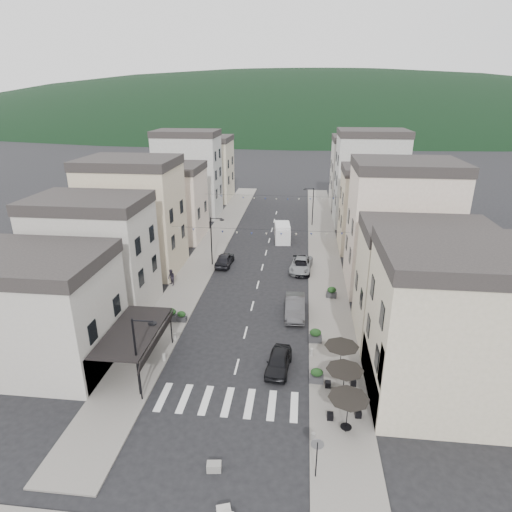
% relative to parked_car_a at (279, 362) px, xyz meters
% --- Properties ---
extents(ground, '(700.00, 700.00, 0.00)m').
position_rel_parked_car_a_xyz_m(ground, '(-3.20, -6.00, -0.71)').
color(ground, black).
rests_on(ground, ground).
extents(sidewalk_left, '(4.00, 76.00, 0.12)m').
position_rel_parked_car_a_xyz_m(sidewalk_left, '(-10.70, 26.00, -0.65)').
color(sidewalk_left, slate).
rests_on(sidewalk_left, ground).
extents(sidewalk_right, '(4.00, 76.00, 0.12)m').
position_rel_parked_car_a_xyz_m(sidewalk_right, '(4.30, 26.00, -0.65)').
color(sidewalk_right, slate).
rests_on(sidewalk_right, ground).
extents(hill_backdrop, '(640.00, 360.00, 70.00)m').
position_rel_parked_car_a_xyz_m(hill_backdrop, '(-3.20, 294.00, -0.71)').
color(hill_backdrop, black).
rests_on(hill_backdrop, ground).
extents(boutique_building, '(12.00, 8.00, 8.00)m').
position_rel_parked_car_a_xyz_m(boutique_building, '(-18.70, -1.00, 3.29)').
color(boutique_building, '#A9A39B').
rests_on(boutique_building, ground).
extents(bistro_building, '(10.00, 8.00, 10.00)m').
position_rel_parked_car_a_xyz_m(bistro_building, '(11.30, -2.00, 4.29)').
color(bistro_building, '#B3A98E').
rests_on(bistro_building, ground).
extents(boutique_awning, '(3.77, 7.50, 3.28)m').
position_rel_parked_car_a_xyz_m(boutique_awning, '(-10.45, -1.00, 2.41)').
color(boutique_awning, black).
rests_on(boutique_awning, ground).
extents(buildings_row_left, '(10.20, 54.16, 14.00)m').
position_rel_parked_car_a_xyz_m(buildings_row_left, '(-17.70, 31.75, 5.41)').
color(buildings_row_left, '#A9A39B').
rests_on(buildings_row_left, ground).
extents(buildings_row_right, '(10.20, 54.16, 14.50)m').
position_rel_parked_car_a_xyz_m(buildings_row_right, '(11.30, 30.59, 5.61)').
color(buildings_row_right, '#B3A98E').
rests_on(buildings_row_right, ground).
extents(cafe_terrace, '(2.50, 8.10, 2.53)m').
position_rel_parked_car_a_xyz_m(cafe_terrace, '(4.50, -3.20, 1.65)').
color(cafe_terrace, black).
rests_on(cafe_terrace, ground).
extents(streetlamp_left_near, '(1.70, 0.56, 6.00)m').
position_rel_parked_car_a_xyz_m(streetlamp_left_near, '(-9.02, -4.00, 2.99)').
color(streetlamp_left_near, black).
rests_on(streetlamp_left_near, ground).
extents(streetlamp_left_far, '(1.70, 0.56, 6.00)m').
position_rel_parked_car_a_xyz_m(streetlamp_left_far, '(-9.02, 20.00, 2.99)').
color(streetlamp_left_far, black).
rests_on(streetlamp_left_far, ground).
extents(streetlamp_right_far, '(1.70, 0.56, 6.00)m').
position_rel_parked_car_a_xyz_m(streetlamp_right_far, '(2.62, 38.00, 2.99)').
color(streetlamp_right_far, black).
rests_on(streetlamp_right_far, ground).
extents(traffic_sign, '(0.70, 0.07, 2.70)m').
position_rel_parked_car_a_xyz_m(traffic_sign, '(2.60, -9.50, 1.22)').
color(traffic_sign, black).
rests_on(traffic_sign, ground).
extents(bollards, '(11.66, 10.26, 0.60)m').
position_rel_parked_car_a_xyz_m(bollards, '(-3.20, -0.50, -0.29)').
color(bollards, gray).
rests_on(bollards, ground).
extents(bunting_near, '(19.00, 0.28, 0.62)m').
position_rel_parked_car_a_xyz_m(bunting_near, '(-3.20, 16.00, 4.95)').
color(bunting_near, black).
rests_on(bunting_near, ground).
extents(bunting_far, '(19.00, 0.28, 0.62)m').
position_rel_parked_car_a_xyz_m(bunting_far, '(-3.20, 32.00, 4.95)').
color(bunting_far, black).
rests_on(bunting_far, ground).
extents(parked_car_a, '(2.07, 4.29, 1.41)m').
position_rel_parked_car_a_xyz_m(parked_car_a, '(0.00, 0.00, 0.00)').
color(parked_car_a, black).
rests_on(parked_car_a, ground).
extents(parked_car_b, '(1.92, 5.20, 1.70)m').
position_rel_parked_car_a_xyz_m(parked_car_b, '(0.98, 8.68, 0.14)').
color(parked_car_b, '#39383B').
rests_on(parked_car_b, ground).
extents(parked_car_c, '(2.90, 5.43, 1.45)m').
position_rel_parked_car_a_xyz_m(parked_car_c, '(1.40, 19.54, 0.02)').
color(parked_car_c, gray).
rests_on(parked_car_c, ground).
extents(parked_car_d, '(2.26, 4.60, 1.29)m').
position_rel_parked_car_a_xyz_m(parked_car_d, '(1.40, 19.11, -0.06)').
color(parked_car_d, black).
rests_on(parked_car_d, ground).
extents(parked_car_e, '(1.94, 4.49, 1.51)m').
position_rel_parked_car_a_xyz_m(parked_car_e, '(-7.80, 20.15, 0.05)').
color(parked_car_e, black).
rests_on(parked_car_e, ground).
extents(delivery_van, '(2.56, 5.35, 2.48)m').
position_rel_parked_car_a_xyz_m(delivery_van, '(-1.39, 30.37, 0.51)').
color(delivery_van, silver).
rests_on(delivery_van, ground).
extents(pedestrian_a, '(0.86, 0.77, 1.98)m').
position_rel_parked_car_a_xyz_m(pedestrian_a, '(-11.27, 2.40, 0.40)').
color(pedestrian_a, black).
rests_on(pedestrian_a, sidewalk_left).
extents(pedestrian_b, '(1.10, 1.10, 1.79)m').
position_rel_parked_car_a_xyz_m(pedestrian_b, '(-12.40, 13.59, 0.31)').
color(pedestrian_b, '#26212D').
rests_on(pedestrian_b, sidewalk_left).
extents(concrete_block_a, '(0.86, 0.59, 0.50)m').
position_rel_parked_car_a_xyz_m(concrete_block_a, '(-2.97, -9.62, -0.46)').
color(concrete_block_a, gray).
rests_on(concrete_block_a, ground).
extents(concrete_block_c, '(0.82, 0.70, 0.40)m').
position_rel_parked_car_a_xyz_m(concrete_block_c, '(-1.96, -12.17, -0.51)').
color(concrete_block_c, '#A4A09B').
rests_on(concrete_block_c, ground).
extents(planter_la, '(1.14, 0.69, 1.23)m').
position_rel_parked_car_a_xyz_m(planter_la, '(-10.20, 6.20, 0.01)').
color(planter_la, '#323235').
rests_on(planter_la, sidewalk_left).
extents(planter_lb, '(0.93, 0.56, 1.01)m').
position_rel_parked_car_a_xyz_m(planter_lb, '(-9.20, 6.13, -0.10)').
color(planter_lb, '#2B2B2D').
rests_on(planter_lb, sidewalk_left).
extents(planter_ra, '(1.03, 0.59, 1.13)m').
position_rel_parked_car_a_xyz_m(planter_ra, '(2.80, -1.32, -0.04)').
color(planter_ra, '#303033').
rests_on(planter_ra, sidewalk_right).
extents(planter_rb, '(1.10, 0.62, 1.22)m').
position_rel_parked_car_a_xyz_m(planter_rb, '(2.80, 4.04, 0.00)').
color(planter_rb, '#2F2F32').
rests_on(planter_rb, sidewalk_right).
extents(planter_rc, '(1.11, 0.73, 1.15)m').
position_rel_parked_car_a_xyz_m(planter_rc, '(4.59, 12.59, -0.03)').
color(planter_rc, '#2E2F31').
rests_on(planter_rc, sidewalk_right).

